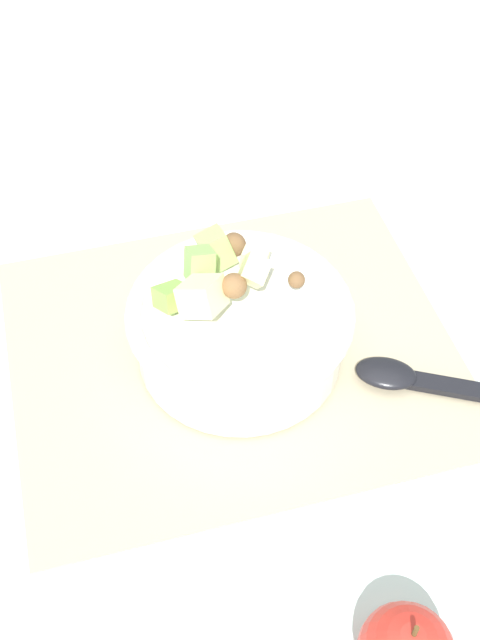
{
  "coord_description": "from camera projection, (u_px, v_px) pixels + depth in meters",
  "views": [
    {
      "loc": [
        -0.12,
        -0.47,
        0.6
      ],
      "look_at": [
        0.01,
        -0.01,
        0.05
      ],
      "focal_mm": 45.41,
      "sensor_mm": 36.0,
      "label": 1
    }
  ],
  "objects": [
    {
      "name": "serving_spoon",
      "position": [
        440.0,
        384.0,
        0.73
      ],
      "size": [
        0.21,
        0.13,
        0.01
      ],
      "color": "black",
      "rests_on": "placemat"
    },
    {
      "name": "salad_bowl",
      "position": [
        239.0,
        325.0,
        0.74
      ],
      "size": [
        0.21,
        0.21,
        0.12
      ],
      "color": "white",
      "rests_on": "placemat"
    },
    {
      "name": "placemat",
      "position": [
        232.0,
        350.0,
        0.77
      ],
      "size": [
        0.42,
        0.35,
        0.01
      ],
      "primitive_type": "cube",
      "color": "tan",
      "rests_on": "ground_plane"
    },
    {
      "name": "ground_plane",
      "position": [
        232.0,
        352.0,
        0.77
      ],
      "size": [
        2.4,
        2.4,
        0.0
      ],
      "primitive_type": "plane",
      "color": "silver"
    }
  ]
}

